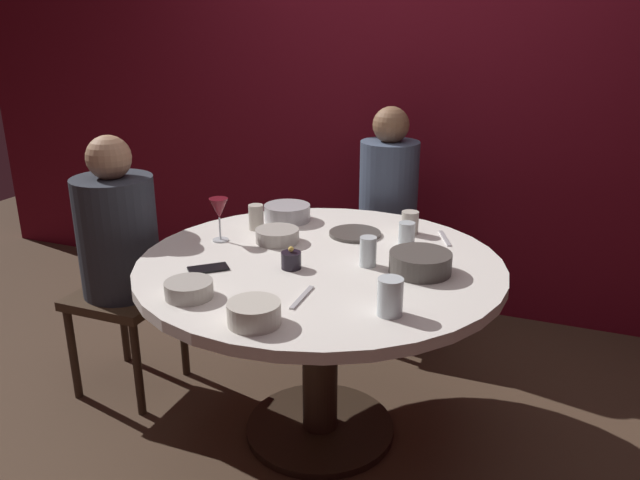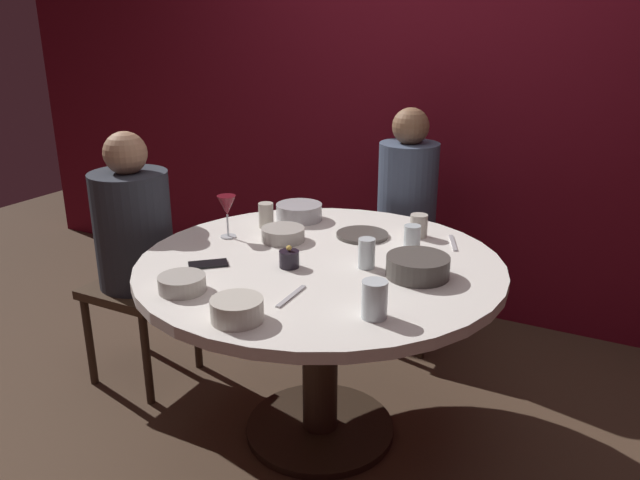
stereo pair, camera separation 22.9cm
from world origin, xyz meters
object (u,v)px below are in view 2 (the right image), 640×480
Objects in this scene: seated_diner_left at (134,232)px; dinner_plate at (362,235)px; seated_diner_back at (407,203)px; bowl_small_white at (182,283)px; cell_phone at (208,264)px; cup_far_edge at (419,226)px; cup_center_front at (266,215)px; cup_by_right_diner at (374,299)px; cup_by_left_diner at (367,253)px; bowl_rice_portion at (283,234)px; cup_near_candle at (412,237)px; dining_table at (320,298)px; bowl_serving_large at (299,212)px; candle_holder at (289,259)px; wine_glass at (227,207)px; bowl_sauce_side at (418,266)px; bowl_salad_center at (237,310)px.

seated_diner_left is 1.00m from dinner_plate.
seated_diner_back is 7.69× the size of bowl_small_white.
cup_far_edge is (0.57, 0.65, 0.04)m from cell_phone.
cup_center_front is at bearing 23.86° from seated_diner_left.
cup_by_right_diner is (0.63, 0.12, 0.03)m from bowl_small_white.
dinner_plate is 0.66m from cell_phone.
cup_by_left_diner is (0.52, 0.25, 0.05)m from cell_phone.
cup_near_candle is at bearing 18.33° from bowl_rice_portion.
bowl_small_white is at bearing -11.18° from seated_diner_back.
bowl_small_white reaches higher than cell_phone.
dining_table is 1.17× the size of seated_diner_left.
dining_table is at bearing 0.00° from seated_diner_back.
cup_center_front is (-0.56, 0.22, -0.00)m from cup_by_left_diner.
bowl_serving_large is 1.17× the size of bowl_rice_portion.
candle_holder is 0.41× the size of bowl_serving_large.
dining_table is 1.13× the size of seated_diner_back.
seated_diner_left is 0.50m from wine_glass.
bowl_serving_large is (-0.31, -0.53, 0.05)m from seated_diner_back.
cup_by_left_diner reaches higher than bowl_rice_portion.
bowl_small_white reaches higher than dining_table.
bowl_serving_large is at bearing 33.28° from seated_diner_left.
cup_center_front reaches higher than bowl_sauce_side.
bowl_small_white is at bearing -93.87° from bowl_rice_portion.
cup_center_front is at bearing 132.47° from candle_holder.
wine_glass is 1.51× the size of cup_by_right_diner.
dinner_plate is (0.95, 0.32, 0.04)m from seated_diner_left.
cell_phone is at bearing 171.28° from cup_by_right_diner.
dining_table is 6.36× the size of dinner_plate.
dining_table is 0.27m from cup_by_left_diner.
cell_phone is 0.23m from bowl_small_white.
cup_by_right_diner reaches higher than cup_far_edge.
dinner_plate reaches higher than dining_table.
bowl_serving_large is (-0.31, 0.40, 0.19)m from dining_table.
bowl_salad_center is (-0.02, -0.86, 0.03)m from dinner_plate.
bowl_sauce_side is 0.42m from cup_far_edge.
cup_by_left_diner reaches higher than cell_phone.
wine_glass is 0.21m from cup_center_front.
seated_diner_back is at bearing 86.26° from candle_holder.
dining_table is 6.17× the size of bowl_sauce_side.
cup_by_left_diner is at bearing 46.03° from bowl_small_white.
bowl_rice_portion is (0.69, 0.12, 0.06)m from seated_diner_left.
cup_by_right_diner is (0.70, -0.11, 0.05)m from cell_phone.
wine_glass is 0.87× the size of bowl_serving_large.
bowl_salad_center is at bearing -149.67° from cup_by_right_diner.
candle_holder is at bearing -23.06° from wine_glass.
candle_holder reaches higher than dinner_plate.
bowl_small_white is 0.90× the size of bowl_rice_portion.
bowl_serving_large reaches higher than cell_phone.
cup_near_candle is at bearing 113.75° from bowl_sauce_side.
bowl_salad_center is at bearing -71.11° from bowl_serving_large.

